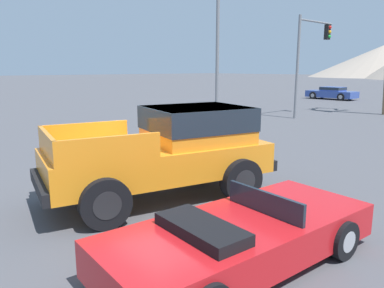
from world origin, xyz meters
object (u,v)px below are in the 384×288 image
orange_pickup_truck (173,147)px  red_convertible_car (240,237)px  traffic_light_crosswalk (311,48)px  street_lamp_post (218,7)px  parked_car_blue (332,93)px

orange_pickup_truck → red_convertible_car: orange_pickup_truck is taller
traffic_light_crosswalk → street_lamp_post: size_ratio=0.65×
red_convertible_car → street_lamp_post: (-7.61, 7.32, 4.86)m
red_convertible_car → parked_car_blue: bearing=119.9°
traffic_light_crosswalk → street_lamp_post: street_lamp_post is taller
orange_pickup_truck → traffic_light_crosswalk: bearing=124.4°
parked_car_blue → street_lamp_post: 23.82m
orange_pickup_truck → parked_car_blue: orange_pickup_truck is taller
red_convertible_car → traffic_light_crosswalk: (-8.80, 16.49, 3.62)m
red_convertible_car → traffic_light_crosswalk: traffic_light_crosswalk is taller
red_convertible_car → street_lamp_post: size_ratio=0.50×
traffic_light_crosswalk → parked_car_blue: bearing=22.2°
parked_car_blue → street_lamp_post: bearing=-163.5°
orange_pickup_truck → street_lamp_post: 8.66m
traffic_light_crosswalk → street_lamp_post: 9.33m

